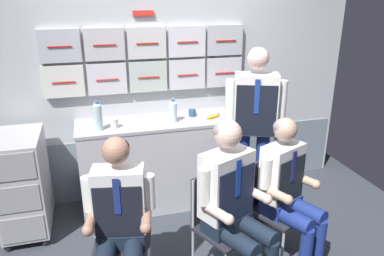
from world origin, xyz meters
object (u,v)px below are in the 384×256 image
Objects in this scene: folding_chair_left at (123,227)px; snack_banana at (213,116)px; crew_member_left at (119,220)px; folding_chair_right at (218,214)px; paper_cup_blue at (114,123)px; crew_member_near_trolley at (289,188)px; service_trolley at (23,182)px; crew_member_right at (234,199)px; crew_member_standing at (254,124)px; water_bottle_clear at (173,111)px; folding_chair_near_trolley at (271,198)px.

snack_banana is at bearing 45.71° from folding_chair_left.
folding_chair_right is at bearing 9.72° from crew_member_left.
crew_member_left is at bearing -93.88° from paper_cup_blue.
crew_member_near_trolley is 7.25× the size of snack_banana.
snack_banana reaches higher than service_trolley.
crew_member_near_trolley is 13.98× the size of paper_cup_blue.
paper_cup_blue is 0.99m from snack_banana.
paper_cup_blue is (0.05, 1.04, 0.45)m from folding_chair_left.
crew_member_right is at bearing -0.92° from crew_member_left.
folding_chair_right is at bearing -106.00° from snack_banana.
crew_member_left is 7.33× the size of snack_banana.
snack_banana is (0.31, 1.09, 0.42)m from folding_chair_right.
service_trolley is 0.56× the size of crew_member_standing.
crew_member_left is at bearing 179.08° from crew_member_right.
crew_member_left is at bearing -101.22° from folding_chair_left.
water_bottle_clear is at bearing 59.33° from folding_chair_left.
crew_member_left is 1.23m from paper_cup_blue.
water_bottle_clear is at bearing 3.86° from service_trolley.
folding_chair_right is at bearing -2.28° from folding_chair_left.
water_bottle_clear is at bearing -179.04° from snack_banana.
paper_cup_blue reaches higher than service_trolley.
service_trolley is 1.13× the size of folding_chair_near_trolley.
crew_member_standing is at bearing 23.78° from folding_chair_left.
water_bottle_clear is at bearing 122.31° from folding_chair_near_trolley.
water_bottle_clear reaches higher than folding_chair_right.
crew_member_near_trolley is 1.35m from water_bottle_clear.
crew_member_left is 1.48× the size of folding_chair_near_trolley.
folding_chair_right is 1.00× the size of folding_chair_near_trolley.
crew_member_near_trolley reaches higher than folding_chair_left.
paper_cup_blue is (-1.19, 0.95, 0.45)m from folding_chair_near_trolley.
folding_chair_right is at bearing -84.86° from water_bottle_clear.
crew_member_left reaches higher than service_trolley.
folding_chair_left is at bearing 177.39° from crew_member_near_trolley.
crew_member_right reaches higher than service_trolley.
crew_member_right is at bearing -58.60° from paper_cup_blue.
folding_chair_right is 0.68× the size of crew_member_near_trolley.
snack_banana is at bearing 114.15° from crew_member_standing.
folding_chair_near_trolley is 0.68× the size of crew_member_near_trolley.
folding_chair_left is at bearing -92.75° from paper_cup_blue.
folding_chair_left is 1.13m from paper_cup_blue.
crew_member_left is at bearing -175.77° from crew_member_near_trolley.
water_bottle_clear is (-0.64, 0.50, 0.02)m from crew_member_standing.
folding_chair_near_trolley is 9.55× the size of paper_cup_blue.
folding_chair_near_trolley is at bearing 4.08° from folding_chair_left.
folding_chair_near_trolley is at bearing 12.83° from folding_chair_right.
crew_member_right is at bearing -12.25° from folding_chair_left.
crew_member_left is (-0.03, -0.16, 0.17)m from folding_chair_left.
crew_member_right reaches higher than water_bottle_clear.
snack_banana is (-0.23, 0.51, -0.07)m from crew_member_standing.
folding_chair_right is at bearing -32.87° from service_trolley.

